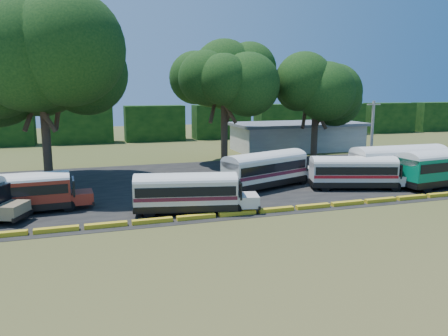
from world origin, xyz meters
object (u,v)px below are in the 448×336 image
object	(u,v)px
tree_west	(41,62)
bus_white_red	(355,171)
bus_teal	(444,166)
bus_cream_west	(188,191)
bus_red	(19,191)

from	to	relation	value
tree_west	bus_white_red	bearing A→B (deg)	-21.88
bus_white_red	bus_teal	bearing A→B (deg)	6.05
bus_cream_west	tree_west	size ratio (longest dim) A/B	0.58
bus_white_red	tree_west	xyz separation A→B (m)	(-26.09, 10.48, 9.49)
bus_cream_west	tree_west	distance (m)	19.40
bus_cream_west	bus_teal	distance (m)	24.03
bus_cream_west	bus_teal	xyz separation A→B (m)	(23.99, 1.27, 0.31)
bus_red	bus_cream_west	xyz separation A→B (m)	(11.51, -3.59, -0.02)
bus_white_red	tree_west	distance (m)	29.68
bus_teal	bus_cream_west	bearing A→B (deg)	176.62
bus_red	bus_teal	bearing A→B (deg)	-6.82
bus_cream_west	bus_teal	bearing A→B (deg)	14.83
bus_red	bus_white_red	xyz separation A→B (m)	(27.35, -0.63, 0.01)
bus_red	bus_teal	world-z (taller)	bus_teal
bus_white_red	bus_teal	xyz separation A→B (m)	(8.16, -1.69, 0.29)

